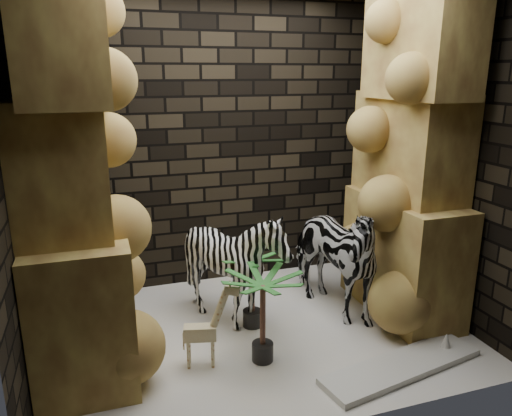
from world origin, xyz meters
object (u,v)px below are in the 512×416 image
object	(u,v)px
zebra_left	(234,272)
palm_front	(252,288)
giraffe_toy	(200,324)
palm_back	(263,318)
zebra_right	(329,246)
surfboard	(402,366)

from	to	relation	value
zebra_left	palm_front	distance (m)	0.21
giraffe_toy	palm_back	xyz separation A→B (m)	(0.48, -0.08, 0.01)
zebra_right	palm_back	distance (m)	1.06
zebra_left	giraffe_toy	bearing A→B (deg)	-114.71
zebra_left	surfboard	size ratio (longest dim) A/B	0.81
palm_front	palm_back	distance (m)	0.55
palm_front	zebra_right	bearing A→B (deg)	2.88
zebra_right	giraffe_toy	size ratio (longest dim) A/B	1.84
surfboard	palm_back	bearing A→B (deg)	144.54
zebra_right	giraffe_toy	distance (m)	1.44
zebra_left	giraffe_toy	xyz separation A→B (m)	(-0.43, -0.54, -0.15)
palm_back	surfboard	bearing A→B (deg)	-24.76
zebra_left	giraffe_toy	world-z (taller)	zebra_left
giraffe_toy	palm_back	bearing A→B (deg)	4.07
palm_back	surfboard	distance (m)	1.13
palm_back	giraffe_toy	bearing A→B (deg)	170.09
palm_back	surfboard	xyz separation A→B (m)	(0.97, -0.45, -0.35)
giraffe_toy	palm_front	xyz separation A→B (m)	(0.57, 0.46, 0.01)
zebra_right	palm_front	xyz separation A→B (m)	(-0.75, -0.04, -0.30)
giraffe_toy	palm_back	world-z (taller)	palm_back
zebra_right	zebra_left	distance (m)	0.91
zebra_right	giraffe_toy	xyz separation A→B (m)	(-1.32, -0.50, -0.30)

